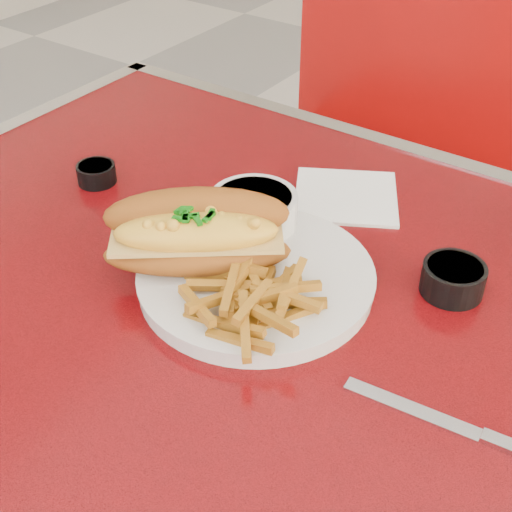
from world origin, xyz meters
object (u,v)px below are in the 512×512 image
Objects in this scene: sauce_cup_left at (96,173)px; gravy_ramekin at (254,215)px; fork at (298,298)px; dinner_plate at (256,278)px; mac_hoagie at (197,233)px; diner_table at (299,422)px; sauce_cup_right at (453,278)px; booth_bench_far at (491,280)px; knife at (470,431)px.

gravy_ramekin is at bearing 3.88° from sauce_cup_left.
dinner_plate is at bearing 89.31° from fork.
mac_hoagie reaches higher than sauce_cup_left.
diner_table is 14.89× the size of sauce_cup_right.
booth_bench_far is at bearing 79.95° from gravy_ramekin.
booth_bench_far reaches higher than knife.
knife is (0.21, -0.05, -0.02)m from fork.
dinner_plate is 0.27m from knife.
mac_hoagie reaches higher than diner_table.
mac_hoagie is at bearing 103.54° from fork.
diner_table is 0.26m from knife.
dinner_plate is at bearing -53.51° from gravy_ramekin.
gravy_ramekin is (-0.12, 0.09, 0.01)m from fork.
knife is (0.20, -0.04, 0.16)m from diner_table.
dinner_plate is 0.08m from mac_hoagie.
diner_table is 6.20× the size of knife.
mac_hoagie is 3.32× the size of sauce_cup_left.
diner_table is 9.14× the size of gravy_ramekin.
sauce_cup_left is at bearing 88.24° from fork.
gravy_ramekin reaches higher than sauce_cup_left.
sauce_cup_right is at bearing 6.46° from sauce_cup_left.
sauce_cup_left is at bearing -176.12° from gravy_ramekin.
booth_bench_far is 0.94m from dinner_plate.
dinner_plate is (-0.07, -0.79, 0.49)m from booth_bench_far.
gravy_ramekin is at bearing 62.72° from fork.
fork is at bearing -90.83° from booth_bench_far.
diner_table is at bearing -35.73° from mac_hoagie.
diner_table is at bearing -106.45° from fork.
mac_hoagie is 1.63× the size of gravy_ramekin.
diner_table is at bearing -12.44° from dinner_plate.
gravy_ramekin reaches higher than sauce_cup_right.
booth_bench_far is at bearing 8.18° from fork.
fork is at bearing -9.71° from dinner_plate.
booth_bench_far is 0.85m from sauce_cup_right.
dinner_plate is 0.10m from gravy_ramekin.
diner_table is 0.25m from gravy_ramekin.
booth_bench_far is 8.80× the size of fork.
sauce_cup_right is at bearing 32.19° from dinner_plate.
fork is at bearing -36.29° from gravy_ramekin.
diner_table is 0.19m from dinner_plate.
booth_bench_far is at bearing 43.05° from mac_hoagie.
fork is at bearing -32.99° from mac_hoagie.
booth_bench_far is 8.92× the size of gravy_ramekin.
knife is at bearing -77.11° from booth_bench_far.
booth_bench_far is 0.89m from gravy_ramekin.
booth_bench_far is at bearing 97.62° from knife.
sauce_cup_left reaches higher than dinner_plate.
mac_hoagie is 0.28m from sauce_cup_right.
sauce_cup_left reaches higher than diner_table.
gravy_ramekin is at bearing 152.08° from knife.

